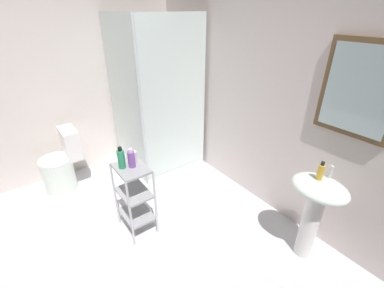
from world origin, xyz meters
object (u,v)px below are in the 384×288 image
storage_cart (134,194)px  body_wash_bottle_green (121,159)px  shower_stall (156,136)px  rinse_cup (133,157)px  conditioner_bottle_purple (131,159)px  pedestal_sink (315,204)px  toilet (61,166)px  hand_soap_bottle (321,172)px

storage_cart → body_wash_bottle_green: 0.41m
shower_stall → rinse_cup: (0.86, -0.71, 0.33)m
storage_cart → shower_stall: bearing=140.2°
body_wash_bottle_green → conditioner_bottle_purple: bearing=65.1°
pedestal_sink → storage_cart: pedestal_sink is taller
toilet → rinse_cup: rinse_cup is taller
body_wash_bottle_green → rinse_cup: body_wash_bottle_green is taller
shower_stall → conditioner_bottle_purple: 1.25m
conditioner_bottle_purple → shower_stall: bearing=140.7°
rinse_cup → conditioner_bottle_purple: bearing=-32.8°
shower_stall → pedestal_sink: shower_stall is taller
shower_stall → conditioner_bottle_purple: (0.93, -0.76, 0.36)m
storage_cart → hand_soap_bottle: hand_soap_bottle is taller
hand_soap_bottle → conditioner_bottle_purple: (-1.18, -1.08, -0.06)m
pedestal_sink → toilet: 2.84m
pedestal_sink → hand_soap_bottle: bearing=163.5°
shower_stall → pedestal_sink: 2.16m
toilet → pedestal_sink: bearing=32.4°
pedestal_sink → toilet: (-2.39, -1.52, -0.26)m
shower_stall → pedestal_sink: bearing=8.4°
shower_stall → pedestal_sink: (2.14, 0.32, 0.12)m
hand_soap_bottle → conditioner_bottle_purple: size_ratio=0.87×
hand_soap_bottle → rinse_cup: size_ratio=1.53×
body_wash_bottle_green → storage_cart: bearing=55.9°
storage_cart → conditioner_bottle_purple: conditioner_bottle_purple is taller
pedestal_sink → hand_soap_bottle: size_ratio=4.96×
pedestal_sink → hand_soap_bottle: hand_soap_bottle is taller
pedestal_sink → hand_soap_bottle: (-0.03, 0.01, 0.30)m
conditioner_bottle_purple → hand_soap_bottle: bearing=42.7°
hand_soap_bottle → toilet: bearing=-147.1°
shower_stall → rinse_cup: bearing=-39.8°
shower_stall → body_wash_bottle_green: (0.89, -0.84, 0.37)m
conditioner_bottle_purple → body_wash_bottle_green: bearing=-114.9°
body_wash_bottle_green → rinse_cup: bearing=104.9°
storage_cart → rinse_cup: (-0.08, 0.06, 0.36)m
toilet → conditioner_bottle_purple: size_ratio=4.04×
rinse_cup → toilet: bearing=-156.2°
toilet → rinse_cup: (1.11, 0.49, 0.48)m
hand_soap_bottle → rinse_cup: bearing=-140.2°
pedestal_sink → conditioner_bottle_purple: 1.63m
storage_cart → body_wash_bottle_green: size_ratio=3.49×
rinse_cup → shower_stall: bearing=140.2°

